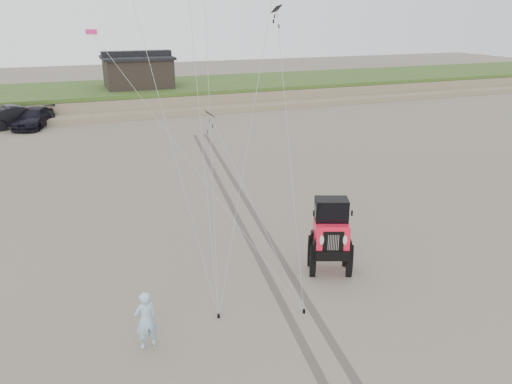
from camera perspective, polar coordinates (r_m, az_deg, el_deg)
ground at (r=15.55m, az=1.33°, el=-12.97°), size 160.00×160.00×0.00m
dune_ridge at (r=50.39m, az=-15.51°, el=10.43°), size 160.00×14.25×1.73m
cabin at (r=49.83m, az=-13.36°, el=13.33°), size 6.40×5.40×3.35m
truck_b at (r=43.46m, az=-25.55°, el=7.86°), size 5.42×3.61×1.69m
truck_c at (r=42.77m, az=-24.06°, el=7.73°), size 3.58×5.36×1.44m
jeep at (r=17.13m, az=8.50°, el=-5.93°), size 4.29×6.09×2.09m
man at (r=13.81m, az=-12.48°, el=-14.09°), size 0.67×0.51×1.64m
stake_main at (r=15.07m, az=-4.30°, el=-13.94°), size 0.08×0.08×0.12m
stake_aux at (r=15.30m, az=5.50°, el=-13.41°), size 0.08×0.08×0.12m
tire_tracks at (r=22.87m, az=-1.72°, el=-1.79°), size 5.22×29.74×0.01m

